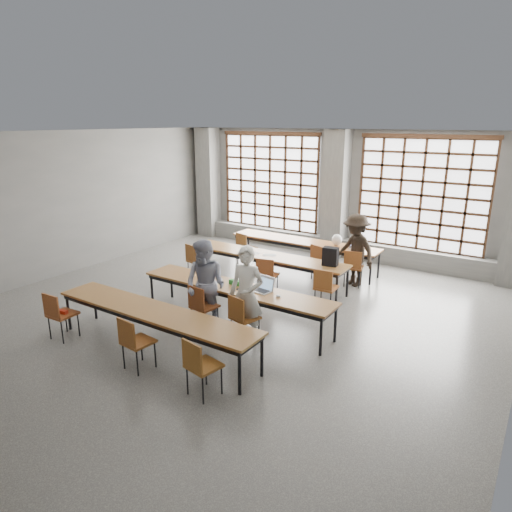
# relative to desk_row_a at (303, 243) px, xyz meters

# --- Properties ---
(floor) EXTENTS (11.00, 11.00, 0.00)m
(floor) POSITION_rel_desk_row_a_xyz_m (0.18, -3.72, -0.66)
(floor) COLOR #4D4D4B
(floor) RESTS_ON ground
(ceiling) EXTENTS (11.00, 11.00, 0.00)m
(ceiling) POSITION_rel_desk_row_a_xyz_m (0.18, -3.72, 2.84)
(ceiling) COLOR silver
(ceiling) RESTS_ON floor
(wall_back) EXTENTS (10.00, 0.00, 10.00)m
(wall_back) POSITION_rel_desk_row_a_xyz_m (0.18, 1.78, 1.09)
(wall_back) COLOR #595957
(wall_back) RESTS_ON floor
(wall_left) EXTENTS (0.00, 11.00, 11.00)m
(wall_left) POSITION_rel_desk_row_a_xyz_m (-4.82, -3.72, 1.09)
(wall_left) COLOR #595957
(wall_left) RESTS_ON floor
(column_left) EXTENTS (0.60, 0.55, 3.50)m
(column_left) POSITION_rel_desk_row_a_xyz_m (-4.32, 1.50, 1.09)
(column_left) COLOR #565653
(column_left) RESTS_ON floor
(column_mid) EXTENTS (0.60, 0.55, 3.50)m
(column_mid) POSITION_rel_desk_row_a_xyz_m (0.18, 1.50, 1.09)
(column_mid) COLOR #565653
(column_mid) RESTS_ON floor
(window_left) EXTENTS (3.32, 0.12, 3.00)m
(window_left) POSITION_rel_desk_row_a_xyz_m (-2.07, 1.70, 1.24)
(window_left) COLOR white
(window_left) RESTS_ON wall_back
(window_right) EXTENTS (3.32, 0.12, 3.00)m
(window_right) POSITION_rel_desk_row_a_xyz_m (2.43, 1.70, 1.24)
(window_right) COLOR white
(window_right) RESTS_ON wall_back
(sill_ledge) EXTENTS (9.80, 0.35, 0.50)m
(sill_ledge) POSITION_rel_desk_row_a_xyz_m (0.18, 1.58, -0.41)
(sill_ledge) COLOR #565653
(sill_ledge) RESTS_ON floor
(desk_row_a) EXTENTS (4.00, 0.70, 0.73)m
(desk_row_a) POSITION_rel_desk_row_a_xyz_m (0.00, 0.00, 0.00)
(desk_row_a) COLOR brown
(desk_row_a) RESTS_ON floor
(desk_row_b) EXTENTS (4.00, 0.70, 0.73)m
(desk_row_b) POSITION_rel_desk_row_a_xyz_m (-0.16, -1.59, 0.00)
(desk_row_b) COLOR brown
(desk_row_b) RESTS_ON floor
(desk_row_c) EXTENTS (4.00, 0.70, 0.73)m
(desk_row_c) POSITION_rel_desk_row_a_xyz_m (0.49, -3.71, 0.00)
(desk_row_c) COLOR brown
(desk_row_c) RESTS_ON floor
(desk_row_d) EXTENTS (4.00, 0.70, 0.73)m
(desk_row_d) POSITION_rel_desk_row_a_xyz_m (0.02, -5.35, 0.00)
(desk_row_d) COLOR brown
(desk_row_d) RESTS_ON floor
(chair_back_left) EXTENTS (0.51, 0.51, 0.88)m
(chair_back_left) POSITION_rel_desk_row_a_xyz_m (-1.42, -0.63, -0.13)
(chair_back_left) COLOR brown
(chair_back_left) RESTS_ON floor
(chair_back_mid) EXTENTS (0.53, 0.53, 0.88)m
(chair_back_mid) POSITION_rel_desk_row_a_xyz_m (0.78, -0.63, -0.13)
(chair_back_mid) COLOR brown
(chair_back_mid) RESTS_ON floor
(chair_back_right) EXTENTS (0.50, 0.50, 0.88)m
(chair_back_right) POSITION_rel_desk_row_a_xyz_m (1.62, -0.63, -0.13)
(chair_back_right) COLOR brown
(chair_back_right) RESTS_ON floor
(chair_mid_left) EXTENTS (0.49, 0.49, 0.88)m
(chair_mid_left) POSITION_rel_desk_row_a_xyz_m (-1.77, -2.22, -0.13)
(chair_mid_left) COLOR brown
(chair_mid_left) RESTS_ON floor
(chair_mid_centre) EXTENTS (0.50, 0.51, 0.88)m
(chair_mid_centre) POSITION_rel_desk_row_a_xyz_m (0.26, -2.22, -0.13)
(chair_mid_centre) COLOR brown
(chair_mid_centre) RESTS_ON floor
(chair_mid_right) EXTENTS (0.44, 0.45, 0.88)m
(chair_mid_right) POSITION_rel_desk_row_a_xyz_m (1.64, -2.22, -0.13)
(chair_mid_right) COLOR brown
(chair_mid_right) RESTS_ON floor
(chair_front_left) EXTENTS (0.46, 0.47, 0.88)m
(chair_front_left) POSITION_rel_desk_row_a_xyz_m (0.18, -4.34, -0.13)
(chair_front_left) COLOR brown
(chair_front_left) RESTS_ON floor
(chair_front_right) EXTENTS (0.51, 0.51, 0.88)m
(chair_front_right) POSITION_rel_desk_row_a_xyz_m (1.07, -4.34, -0.13)
(chair_front_right) COLOR maroon
(chair_front_right) RESTS_ON floor
(chair_near_left) EXTENTS (0.44, 0.44, 0.88)m
(chair_near_left) POSITION_rel_desk_row_a_xyz_m (-1.67, -5.98, -0.13)
(chair_near_left) COLOR brown
(chair_near_left) RESTS_ON floor
(chair_near_mid) EXTENTS (0.46, 0.46, 0.88)m
(chair_near_mid) POSITION_rel_desk_row_a_xyz_m (0.21, -5.98, -0.13)
(chair_near_mid) COLOR maroon
(chair_near_mid) RESTS_ON floor
(chair_near_right) EXTENTS (0.49, 0.49, 0.88)m
(chair_near_right) POSITION_rel_desk_row_a_xyz_m (1.51, -5.98, -0.13)
(chair_near_right) COLOR brown
(chair_near_right) RESTS_ON floor
(student_male) EXTENTS (0.68, 0.51, 1.71)m
(student_male) POSITION_rel_desk_row_a_xyz_m (1.09, -4.21, 0.19)
(student_male) COLOR silver
(student_male) RESTS_ON floor
(student_female) EXTENTS (0.86, 0.69, 1.69)m
(student_female) POSITION_rel_desk_row_a_xyz_m (0.19, -4.21, 0.18)
(student_female) COLOR #1A234F
(student_female) RESTS_ON floor
(student_back) EXTENTS (1.26, 1.02, 1.69)m
(student_back) POSITION_rel_desk_row_a_xyz_m (1.60, -0.50, 0.18)
(student_back) COLOR black
(student_back) RESTS_ON floor
(laptop_front) EXTENTS (0.40, 0.35, 0.26)m
(laptop_front) POSITION_rel_desk_row_a_xyz_m (1.05, -3.60, 0.13)
(laptop_front) COLOR #B1B2B6
(laptop_front) RESTS_ON desk_row_c
(laptop_back) EXTENTS (0.36, 0.30, 0.26)m
(laptop_back) POSITION_rel_desk_row_a_xyz_m (1.35, 0.11, 0.13)
(laptop_back) COLOR silver
(laptop_back) RESTS_ON desk_row_a
(mouse) EXTENTS (0.10, 0.07, 0.04)m
(mouse) POSITION_rel_desk_row_a_xyz_m (1.44, -3.73, 0.08)
(mouse) COLOR silver
(mouse) RESTS_ON desk_row_c
(green_box) EXTENTS (0.25, 0.09, 0.09)m
(green_box) POSITION_rel_desk_row_a_xyz_m (0.44, -3.63, 0.11)
(green_box) COLOR #287C2D
(green_box) RESTS_ON desk_row_c
(phone) EXTENTS (0.14, 0.08, 0.01)m
(phone) POSITION_rel_desk_row_a_xyz_m (0.67, -3.81, 0.07)
(phone) COLOR black
(phone) RESTS_ON desk_row_c
(paper_sheet_a) EXTENTS (0.36, 0.33, 0.00)m
(paper_sheet_a) POSITION_rel_desk_row_a_xyz_m (-0.76, -1.54, 0.07)
(paper_sheet_a) COLOR white
(paper_sheet_a) RESTS_ON desk_row_b
(paper_sheet_b) EXTENTS (0.30, 0.21, 0.00)m
(paper_sheet_b) POSITION_rel_desk_row_a_xyz_m (-0.46, -1.64, 0.07)
(paper_sheet_b) COLOR silver
(paper_sheet_b) RESTS_ON desk_row_b
(paper_sheet_c) EXTENTS (0.36, 0.31, 0.00)m
(paper_sheet_c) POSITION_rel_desk_row_a_xyz_m (-0.06, -1.59, 0.07)
(paper_sheet_c) COLOR silver
(paper_sheet_c) RESTS_ON desk_row_b
(backpack) EXTENTS (0.34, 0.24, 0.40)m
(backpack) POSITION_rel_desk_row_a_xyz_m (1.44, -1.54, 0.27)
(backpack) COLOR black
(backpack) RESTS_ON desk_row_b
(plastic_bag) EXTENTS (0.30, 0.27, 0.29)m
(plastic_bag) POSITION_rel_desk_row_a_xyz_m (0.90, 0.05, 0.21)
(plastic_bag) COLOR white
(plastic_bag) RESTS_ON desk_row_a
(red_pouch) EXTENTS (0.21, 0.11, 0.06)m
(red_pouch) POSITION_rel_desk_row_a_xyz_m (-1.68, -5.90, -0.16)
(red_pouch) COLOR #B52A16
(red_pouch) RESTS_ON chair_near_left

